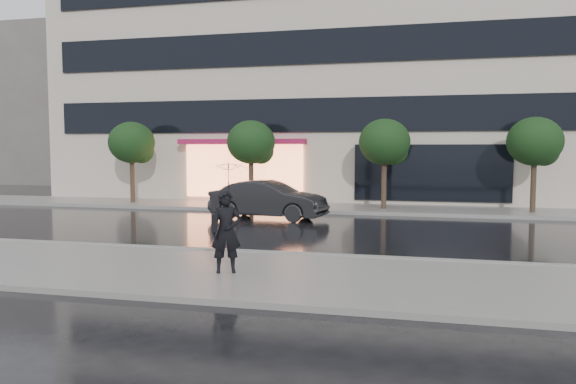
% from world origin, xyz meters
% --- Properties ---
extents(ground, '(120.00, 120.00, 0.00)m').
position_xyz_m(ground, '(0.00, 0.00, 0.00)').
color(ground, black).
rests_on(ground, ground).
extents(sidewalk_near, '(60.00, 4.50, 0.12)m').
position_xyz_m(sidewalk_near, '(0.00, -3.25, 0.06)').
color(sidewalk_near, slate).
rests_on(sidewalk_near, ground).
extents(sidewalk_far, '(60.00, 3.50, 0.12)m').
position_xyz_m(sidewalk_far, '(0.00, 10.25, 0.06)').
color(sidewalk_far, slate).
rests_on(sidewalk_far, ground).
extents(curb_near, '(60.00, 0.25, 0.14)m').
position_xyz_m(curb_near, '(0.00, -1.00, 0.07)').
color(curb_near, gray).
rests_on(curb_near, ground).
extents(curb_far, '(60.00, 0.25, 0.14)m').
position_xyz_m(curb_far, '(0.00, 8.50, 0.07)').
color(curb_far, gray).
rests_on(curb_far, ground).
extents(office_building, '(30.00, 12.76, 18.00)m').
position_xyz_m(office_building, '(-0.00, 17.97, 9.00)').
color(office_building, beige).
rests_on(office_building, ground).
extents(bg_building_left, '(14.00, 10.00, 12.00)m').
position_xyz_m(bg_building_left, '(-28.00, 26.00, 6.00)').
color(bg_building_left, '#59544F').
rests_on(bg_building_left, ground).
extents(tree_far_west, '(2.20, 2.20, 3.99)m').
position_xyz_m(tree_far_west, '(-8.94, 10.03, 2.92)').
color(tree_far_west, '#33261C').
rests_on(tree_far_west, ground).
extents(tree_mid_west, '(2.20, 2.20, 3.99)m').
position_xyz_m(tree_mid_west, '(-2.94, 10.03, 2.92)').
color(tree_mid_west, '#33261C').
rests_on(tree_mid_west, ground).
extents(tree_mid_east, '(2.20, 2.20, 3.99)m').
position_xyz_m(tree_mid_east, '(3.06, 10.03, 2.92)').
color(tree_mid_east, '#33261C').
rests_on(tree_mid_east, ground).
extents(tree_far_east, '(2.20, 2.20, 3.99)m').
position_xyz_m(tree_far_east, '(9.06, 10.03, 2.92)').
color(tree_far_east, '#33261C').
rests_on(tree_far_east, ground).
extents(parked_car, '(4.64, 2.10, 1.48)m').
position_xyz_m(parked_car, '(-1.14, 6.31, 0.74)').
color(parked_car, black).
rests_on(parked_car, ground).
extents(pedestrian_with_umbrella, '(1.12, 1.13, 2.33)m').
position_xyz_m(pedestrian_with_umbrella, '(0.72, -3.44, 1.59)').
color(pedestrian_with_umbrella, black).
rests_on(pedestrian_with_umbrella, sidewalk_near).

